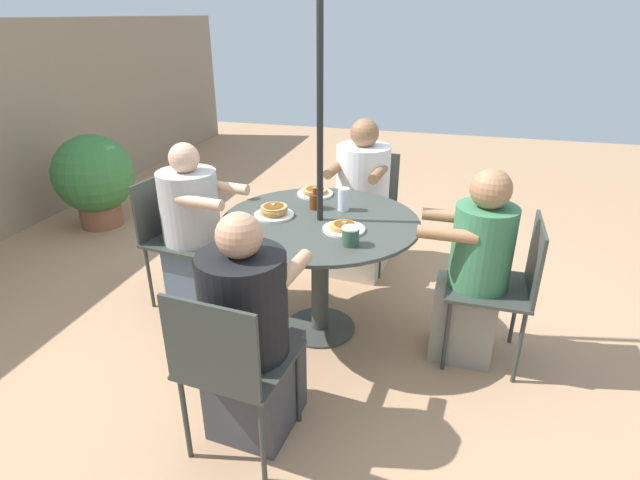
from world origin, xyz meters
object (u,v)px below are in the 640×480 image
Objects in this scene: diner_east at (197,235)px; diner_west at (473,275)px; coffee_cup at (351,236)px; potted_shrub at (94,177)px; pancake_plate_a at (344,228)px; diner_north at (361,206)px; drinking_glass_a at (343,199)px; patio_table at (320,243)px; diner_south at (250,339)px; syrup_bottle at (316,201)px; pancake_plate_b at (274,212)px; patio_chair_south at (230,361)px; patio_chair_west at (505,281)px; pancake_plate_c at (315,192)px; patio_chair_east at (175,231)px; patio_chair_north at (367,200)px.

diner_east is 1.77m from diner_west.
coffee_cup is at bearing 77.31° from diner_east.
pancake_plate_a is at bearing -115.41° from potted_shrub.
diner_north is at bearing 43.16° from diner_west.
drinking_glass_a is (0.31, 0.07, 0.05)m from pancake_plate_a.
pancake_plate_a is at bearing -125.54° from patio_table.
diner_west is (-0.13, -1.77, 0.02)m from diner_east.
diner_north is 1.77m from diner_south.
drinking_glass_a is (0.21, 0.79, 0.30)m from diner_west.
diner_north is 0.78m from syrup_bottle.
patio_table is at bearing 152.77° from drinking_glass_a.
potted_shrub is (1.25, 2.63, -0.30)m from pancake_plate_a.
diner_south is (-0.99, -0.79, 0.00)m from diner_east.
diner_south is 0.93m from pancake_plate_b.
patio_chair_south is at bearing 163.46° from pancake_plate_a.
diner_north is at bearing -21.83° from pancake_plate_b.
patio_chair_west is at bearing -99.87° from syrup_bottle.
patio_chair_west is 1.19m from syrup_bottle.
pancake_plate_c is at bearing 119.57° from diner_east.
pancake_plate_c is (0.53, 0.31, 0.00)m from pancake_plate_a.
patio_chair_east is 2.12m from patio_chair_west.
diner_north is 1.36m from patio_chair_east.
diner_north is 1.35× the size of patio_chair_west.
pancake_plate_a is (-0.25, -1.22, 0.26)m from patio_chair_east.
patio_chair_north is 3.68× the size of pancake_plate_c.
patio_chair_north is at bearing 135.83° from patio_chair_east.
patio_chair_north is at bearing 141.09° from diner_east.
patio_chair_west is 0.76× the size of diner_west.
patio_table is 0.27m from syrup_bottle.
diner_east is 1.23m from coffee_cup.
syrup_bottle is 0.95× the size of drinking_glass_a.
diner_north is 1.36× the size of potted_shrub.
patio_chair_south is 1.01× the size of potted_shrub.
pancake_plate_c is 1.79× the size of syrup_bottle.
patio_chair_south is (-1.94, 0.19, -0.01)m from diner_north.
diner_north is at bearing 4.80° from pancake_plate_a.
diner_east is 1.27m from diner_south.
diner_south is 1.32m from pancake_plate_c.
pancake_plate_a is at bearing -102.97° from pancake_plate_b.
pancake_plate_a is 0.27× the size of potted_shrub.
patio_chair_east is 6.29× the size of drinking_glass_a.
syrup_bottle reaches higher than coffee_cup.
patio_table is at bearing -160.80° from pancake_plate_c.
diner_south is (-1.94, 0.19, -0.00)m from patio_chair_north.
pancake_plate_c is at bearing 28.64° from coffee_cup.
patio_chair_west reaches higher than coffee_cup.
syrup_bottle is (0.06, -0.81, 0.30)m from diner_east.
syrup_bottle is 0.17m from drinking_glass_a.
diner_north is at bearing -12.41° from syrup_bottle.
drinking_glass_a is 0.16× the size of potted_shrub.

